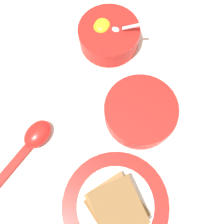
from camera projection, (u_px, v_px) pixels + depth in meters
name	position (u px, v px, depth m)	size (l,w,h in m)	color
ground_plane	(109.00, 117.00, 0.58)	(3.00, 3.00, 0.00)	silver
egg_bowl	(109.00, 35.00, 0.62)	(0.15, 0.14, 0.08)	red
toast_plate	(116.00, 205.00, 0.51)	(0.21, 0.21, 0.01)	red
toast_sandwich	(117.00, 207.00, 0.49)	(0.13, 0.13, 0.04)	brown
soup_spoon	(33.00, 140.00, 0.55)	(0.06, 0.17, 0.03)	red
congee_bowl	(141.00, 111.00, 0.56)	(0.15, 0.15, 0.05)	red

